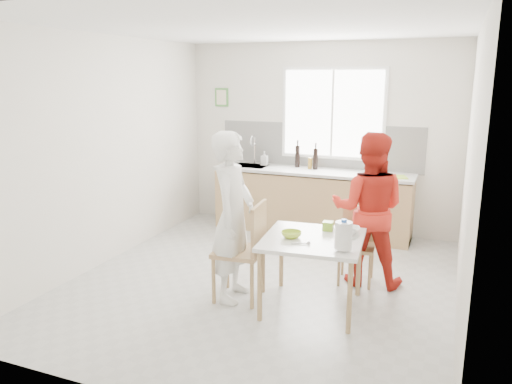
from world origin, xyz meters
TOP-DOWN VIEW (x-y plane):
  - ground at (0.00, 0.00)m, footprint 4.50×4.50m
  - room_shell at (0.00, 0.00)m, footprint 4.50×4.50m
  - window at (0.20, 2.23)m, footprint 1.50×0.06m
  - backsplash at (0.00, 2.24)m, footprint 3.00×0.02m
  - picture_frame at (-1.55, 2.23)m, footprint 0.22×0.03m
  - kitchen_counter at (-0.00, 1.95)m, footprint 2.84×0.64m
  - dining_table at (0.67, -0.40)m, footprint 1.01×1.01m
  - chair_left at (0.00, -0.46)m, footprint 0.51×0.51m
  - chair_far at (0.95, 0.44)m, footprint 0.41×0.41m
  - person_white at (-0.13, -0.47)m, footprint 0.46×0.66m
  - person_red at (1.05, 0.42)m, footprint 0.86×0.70m
  - bowl_green at (0.48, -0.46)m, footprint 0.21×0.21m
  - bowl_white at (0.95, -0.12)m, footprint 0.25×0.25m
  - milk_jug at (1.02, -0.65)m, footprint 0.21×0.15m
  - green_box at (0.75, -0.11)m, footprint 0.11×0.11m
  - spoon at (0.61, -0.62)m, footprint 0.15×0.08m
  - cutting_board at (1.13, 1.84)m, footprint 0.41×0.35m
  - wine_bottle_a at (-0.27, 2.09)m, footprint 0.07×0.07m
  - wine_bottle_b at (0.02, 2.02)m, footprint 0.07×0.07m
  - jar_amber at (-0.06, 2.02)m, footprint 0.06×0.06m
  - soap_bottle at (-0.78, 2.07)m, footprint 0.10×0.10m

SIDE VIEW (x-z plane):
  - ground at x=0.00m, z-range 0.00..0.00m
  - kitchen_counter at x=0.00m, z-range -0.27..1.10m
  - chair_far at x=0.95m, z-range 0.04..0.87m
  - chair_left at x=0.00m, z-range 0.05..1.06m
  - dining_table at x=0.67m, z-range 0.28..1.00m
  - spoon at x=0.61m, z-range 0.72..0.73m
  - bowl_white at x=0.95m, z-range 0.72..0.77m
  - bowl_green at x=0.48m, z-range 0.72..0.78m
  - green_box at x=0.75m, z-range 0.72..0.81m
  - person_red at x=1.05m, z-range 0.00..1.66m
  - person_white at x=-0.13m, z-range 0.00..1.71m
  - milk_jug at x=1.02m, z-range 0.73..1.00m
  - cutting_board at x=1.13m, z-range 0.92..0.93m
  - jar_amber at x=-0.06m, z-range 0.92..1.08m
  - soap_bottle at x=-0.78m, z-range 0.92..1.13m
  - wine_bottle_b at x=0.02m, z-range 0.92..1.22m
  - wine_bottle_a at x=-0.27m, z-range 0.92..1.24m
  - backsplash at x=0.00m, z-range 0.90..1.55m
  - room_shell at x=0.00m, z-range -0.61..3.89m
  - window at x=0.20m, z-range 1.05..2.35m
  - picture_frame at x=-1.55m, z-range 1.76..2.04m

